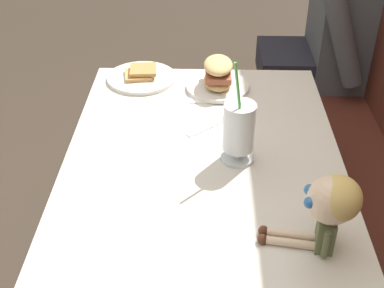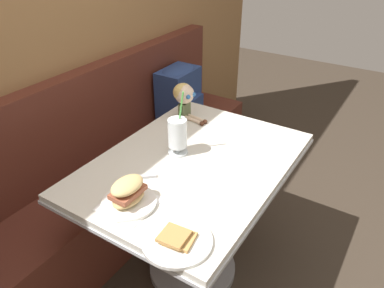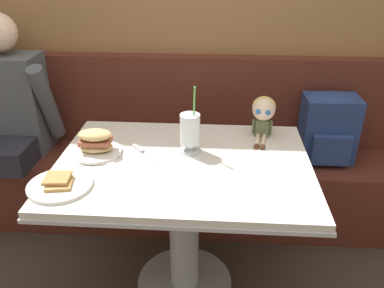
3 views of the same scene
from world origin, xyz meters
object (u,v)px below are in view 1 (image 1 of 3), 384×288
Objects in this scene: butter_knife at (226,118)px; diner_patron at (333,20)px; seated_doll at (331,204)px; toast_plate at (141,77)px; milkshake_glass at (239,130)px; sandwich_plate at (218,78)px.

diner_patron is at bearing 149.71° from butter_knife.
seated_doll reaches higher than butter_knife.
butter_knife is (0.27, 0.30, -0.01)m from toast_plate.
seated_doll is at bearing 20.70° from butter_knife.
toast_plate is at bearing -131.37° from butter_knife.
butter_knife is (-0.22, -0.03, -0.10)m from milkshake_glass.
toast_plate is 1.11× the size of seated_doll.
diner_patron is at bearing 156.05° from milkshake_glass.
toast_plate is 1.31× the size of butter_knife.
diner_patron reaches higher than butter_knife.
diner_patron is at bearing 168.21° from seated_doll.
seated_doll is at bearing 31.94° from toast_plate.
sandwich_plate is 0.80m from seated_doll.
sandwich_plate is at bearing -173.01° from milkshake_glass.
toast_plate is 0.59m from milkshake_glass.
diner_patron is (-0.87, 0.51, -0.00)m from butter_knife.
milkshake_glass is (0.48, 0.33, 0.09)m from toast_plate.
diner_patron is (-0.60, 0.81, -0.01)m from toast_plate.
milkshake_glass is 0.42m from sandwich_plate.
sandwich_plate is (0.07, 0.28, 0.03)m from toast_plate.
seated_doll is (0.82, 0.51, 0.12)m from toast_plate.
milkshake_glass is 0.24m from butter_knife.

